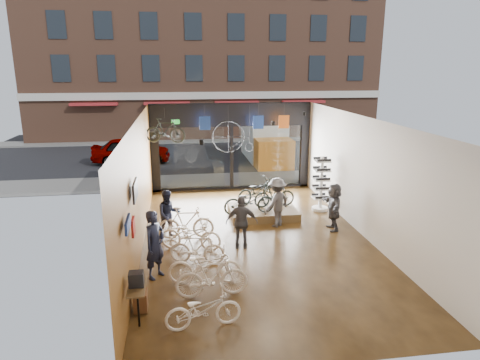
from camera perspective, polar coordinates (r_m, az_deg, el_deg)
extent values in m
cube|color=black|center=(13.68, 2.09, -8.01)|extent=(7.00, 12.00, 0.04)
cube|color=black|center=(12.70, 2.25, 8.18)|extent=(7.00, 12.00, 0.04)
cube|color=brown|center=(12.91, -13.39, -0.80)|extent=(0.04, 12.00, 3.80)
cube|color=beige|center=(14.11, 16.36, 0.32)|extent=(0.04, 12.00, 3.80)
cube|color=beige|center=(7.58, 10.60, -11.99)|extent=(7.00, 0.04, 3.80)
cube|color=#198C26|center=(18.41, -8.61, 7.68)|extent=(0.35, 0.06, 0.18)
cube|color=black|center=(28.00, -3.44, 3.90)|extent=(30.00, 18.00, 0.02)
cube|color=slate|center=(20.42, -1.54, -0.01)|extent=(30.00, 2.40, 0.12)
cube|color=slate|center=(31.91, -4.07, 5.37)|extent=(30.00, 2.00, 0.12)
cube|color=brown|center=(34.02, -4.64, 17.67)|extent=(26.00, 5.00, 14.00)
imported|color=gray|center=(24.96, -14.31, 3.85)|extent=(4.30, 1.73, 1.47)
imported|color=silver|center=(9.30, -4.93, -16.79)|extent=(1.66, 0.74, 0.84)
imported|color=silver|center=(10.33, -3.80, -12.70)|extent=(1.75, 0.56, 1.04)
imported|color=silver|center=(10.93, -4.74, -11.31)|extent=(1.89, 0.81, 0.97)
imported|color=silver|center=(11.98, -5.77, -9.00)|extent=(1.61, 0.78, 0.93)
imported|color=silver|center=(12.86, -6.62, -7.21)|extent=(1.95, 1.13, 0.97)
imported|color=silver|center=(13.67, -7.18, -5.68)|extent=(1.78, 0.59, 1.05)
cube|color=brown|center=(15.72, 3.04, -4.27)|extent=(2.40, 1.80, 0.30)
imported|color=black|center=(14.90, 1.24, -2.80)|extent=(1.86, 0.80, 0.95)
imported|color=black|center=(15.70, 4.61, -1.96)|extent=(1.59, 0.60, 0.93)
imported|color=black|center=(16.19, 2.33, -1.40)|extent=(1.87, 1.33, 0.93)
imported|color=#161C33|center=(11.24, -11.28, -8.44)|extent=(0.75, 0.78, 1.81)
imported|color=#161C33|center=(13.73, -9.50, -4.54)|extent=(0.89, 0.77, 1.57)
imported|color=#3F3F44|center=(12.79, 0.24, -5.64)|extent=(1.01, 0.54, 1.64)
imported|color=#3F3F44|center=(14.55, 4.94, -2.99)|extent=(1.26, 1.17, 1.70)
imported|color=#3F3F44|center=(14.56, 12.39, -3.50)|extent=(0.59, 1.51, 1.59)
imported|color=black|center=(16.77, -9.95, 6.51)|extent=(1.64, 0.87, 0.95)
cube|color=#1E3F99|center=(17.77, -4.70, 7.55)|extent=(0.45, 0.03, 0.55)
cube|color=#1E3F99|center=(18.05, 2.46, 7.69)|extent=(0.45, 0.03, 0.55)
cube|color=#CC5919|center=(18.29, 5.87, 7.72)|extent=(0.45, 0.03, 0.55)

